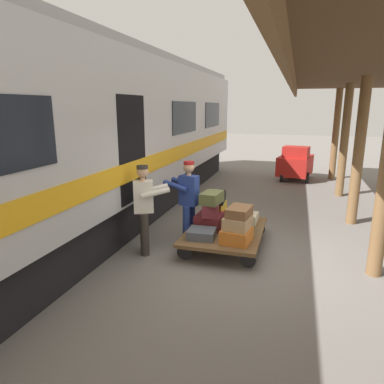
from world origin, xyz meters
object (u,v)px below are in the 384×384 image
Objects in this scene: train_car at (65,141)px; suitcase_maroon_trunk at (209,221)px; suitcase_orange_carryall at (237,235)px; porter_by_door at (145,207)px; luggage_cart at (225,232)px; suitcase_yellow_case at (215,206)px; baggage_tug at (295,163)px; suitcase_black_hardshell at (216,197)px; suitcase_burgundy_valise at (211,209)px; porter_in_overalls at (188,200)px; suitcase_olive_duffel at (212,198)px; suitcase_teal_softside at (242,225)px; suitcase_red_plastic at (216,214)px; suitcase_cream_canvas at (246,218)px; suitcase_brown_leather at (239,212)px; suitcase_slate_roller at (202,234)px; suitcase_tan_vintage at (238,222)px.

train_car is 3.32m from suitcase_maroon_trunk.
porter_by_door is (1.71, 0.20, 0.45)m from suitcase_orange_carryall.
luggage_cart is 0.74m from suitcase_yellow_case.
suitcase_orange_carryall is at bearing 138.82° from suitcase_maroon_trunk.
baggage_tug reaches higher than luggage_cart.
suitcase_burgundy_valise is at bearing 92.40° from suitcase_black_hardshell.
porter_in_overalls is at bearing 4.85° from suitcase_burgundy_valise.
suitcase_yellow_case is 0.81× the size of suitcase_olive_duffel.
suitcase_burgundy_valise is 0.24m from suitcase_olive_duffel.
suitcase_teal_softside is at bearing 180.00° from luggage_cart.
suitcase_cream_canvas is at bearing 180.00° from suitcase_red_plastic.
luggage_cart is at bearing 119.75° from suitcase_red_plastic.
suitcase_red_plastic is 0.84m from suitcase_olive_duffel.
suitcase_cream_canvas is at bearing -175.85° from suitcase_black_hardshell.
suitcase_maroon_trunk is (0.66, -0.57, 0.02)m from suitcase_orange_carryall.
suitcase_burgundy_valise is at bearing 141.92° from suitcase_maroon_trunk.
porter_by_door is at bearing 48.51° from porter_in_overalls.
suitcase_burgundy_valise is 7.43m from baggage_tug.
suitcase_black_hardshell is at bearing -85.02° from suitcase_olive_duffel.
suitcase_black_hardshell is at bearing -129.22° from porter_by_door.
train_car reaches higher than luggage_cart.
suitcase_brown_leather is 7.81m from baggage_tug.
train_car is at bearing 8.75° from luggage_cart.
luggage_cart is at bearing -119.75° from suitcase_slate_roller.
porter_in_overalls is at bearing -23.48° from suitcase_tan_vintage.
porter_in_overalls is (1.11, -0.45, 0.02)m from suitcase_brown_leather.
baggage_tug is at bearing -101.75° from suitcase_olive_duffel.
porter_in_overalls is (0.46, 0.04, 0.16)m from suitcase_burgundy_valise.
train_car reaches higher than suitcase_black_hardshell.
suitcase_maroon_trunk is at bearing -143.67° from porter_by_door.
train_car is 35.21× the size of suitcase_olive_duffel.
suitcase_red_plastic is at bearing 0.00° from suitcase_cream_canvas.
suitcase_teal_softside reaches higher than suitcase_red_plastic.
suitcase_olive_duffel is at bearing -38.22° from suitcase_tan_vintage.
suitcase_burgundy_valise is 0.32× the size of porter_by_door.
porter_in_overalls is at bearing 74.65° from baggage_tug.
porter_by_door is at bearing 10.72° from suitcase_slate_roller.
suitcase_red_plastic is (0.66, 0.00, 0.01)m from suitcase_cream_canvas.
suitcase_brown_leather is (-3.57, 0.02, -1.15)m from train_car.
porter_by_door reaches higher than suitcase_red_plastic.
suitcase_tan_vintage is at bearing 83.27° from baggage_tug.
train_car is 9.90× the size of baggage_tug.
porter_in_overalls reaches higher than suitcase_tan_vintage.
suitcase_teal_softside is 0.89m from suitcase_yellow_case.
porter_by_door reaches higher than suitcase_orange_carryall.
porter_by_door reaches higher than baggage_tug.
baggage_tug reaches higher than suitcase_burgundy_valise.
suitcase_slate_roller is 0.64m from suitcase_burgundy_valise.
suitcase_red_plastic reaches higher than luggage_cart.
suitcase_teal_softside is at bearing -176.58° from porter_in_overalls.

